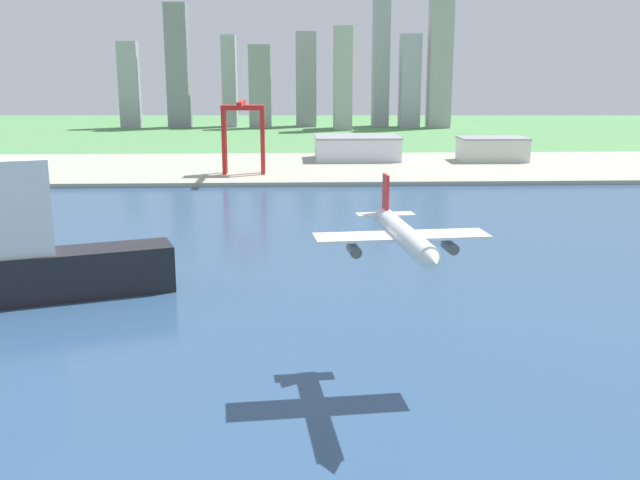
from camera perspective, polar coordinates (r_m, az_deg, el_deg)
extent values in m
plane|color=#50884E|center=(271.10, -1.22, 0.21)|extent=(2400.00, 2400.00, 0.00)
cube|color=#2D4C70|center=(213.06, -0.90, -3.41)|extent=(840.00, 360.00, 0.15)
cube|color=#9FA68F|center=(458.03, -1.69, 5.72)|extent=(840.00, 140.00, 2.50)
cylinder|color=silver|center=(136.69, 6.60, 0.41)|extent=(7.30, 35.26, 4.00)
cone|color=silver|center=(118.80, 8.86, -1.62)|extent=(4.20, 4.74, 3.80)
cube|color=silver|center=(138.47, 6.42, 0.33)|extent=(33.88, 10.83, 0.50)
cube|color=red|center=(150.85, 5.18, 3.36)|extent=(0.90, 4.23, 9.61)
cube|color=silver|center=(151.51, 5.15, 2.02)|extent=(12.30, 4.97, 0.36)
cylinder|color=#4C4F54|center=(140.54, 10.19, -0.53)|extent=(2.66, 5.09, 2.20)
cylinder|color=#4C4F54|center=(136.03, 2.69, -0.79)|extent=(2.66, 5.09, 2.20)
cube|color=black|center=(210.59, -20.68, -2.63)|extent=(68.15, 34.19, 12.99)
cube|color=silver|center=(206.78, -23.72, 2.31)|extent=(26.60, 18.50, 25.53)
cube|color=red|center=(418.95, -7.58, 7.59)|extent=(2.20, 2.20, 36.39)
cube|color=red|center=(417.52, -4.55, 7.64)|extent=(2.20, 2.20, 36.39)
cube|color=red|center=(426.88, -7.49, 7.69)|extent=(2.20, 2.20, 36.39)
cube|color=red|center=(425.48, -4.51, 7.75)|extent=(2.20, 2.20, 36.39)
cube|color=red|center=(420.64, -6.10, 10.33)|extent=(24.41, 10.00, 2.80)
cube|color=red|center=(410.28, -6.20, 10.64)|extent=(2.60, 41.06, 2.60)
cube|color=silver|center=(489.84, 2.91, 7.20)|extent=(55.05, 40.39, 14.52)
cube|color=gray|center=(489.08, 2.92, 8.12)|extent=(56.15, 41.19, 1.20)
cube|color=silver|center=(494.49, 13.39, 6.91)|extent=(42.96, 26.27, 14.36)
cube|color=gray|center=(493.74, 13.44, 7.81)|extent=(43.81, 26.79, 1.20)
cube|color=#9A9BA4|center=(818.28, -14.77, 11.71)|extent=(20.76, 15.96, 90.66)
cube|color=gray|center=(811.03, -11.11, 13.26)|extent=(23.10, 25.15, 129.68)
cube|color=#A2A4A5|center=(814.55, -7.13, 12.28)|extent=(15.27, 22.69, 97.87)
cube|color=gray|center=(792.24, -4.75, 11.93)|extent=(23.15, 16.39, 87.27)
cube|color=#9F9C9F|center=(814.19, -1.11, 12.51)|extent=(22.13, 24.46, 101.55)
cube|color=#A1A8A2|center=(763.84, 1.81, 12.57)|extent=(18.36, 23.19, 104.52)
cube|color=#9596A0|center=(816.22, 4.81, 13.92)|extent=(16.83, 26.47, 142.98)
cube|color=#A19EAE|center=(808.63, 7.07, 12.30)|extent=(20.63, 26.92, 98.50)
cube|color=#9E9B9F|center=(803.76, 9.44, 14.32)|extent=(23.87, 20.52, 157.41)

